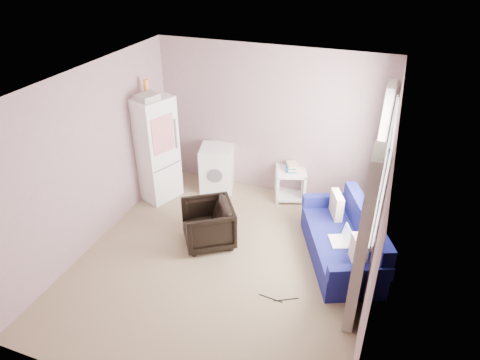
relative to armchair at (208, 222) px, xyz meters
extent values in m
cube|color=#9C8666|center=(0.35, -0.36, -0.36)|extent=(3.80, 4.20, 0.02)
cube|color=silver|center=(0.35, -0.36, 2.16)|extent=(3.80, 4.20, 0.02)
cube|color=gray|center=(0.35, 1.75, 0.90)|extent=(3.80, 0.02, 2.50)
cube|color=gray|center=(0.35, -2.47, 0.90)|extent=(3.80, 0.02, 2.50)
cube|color=gray|center=(-1.56, -0.36, 0.90)|extent=(0.02, 4.20, 2.50)
cube|color=gray|center=(2.26, -0.36, 0.90)|extent=(0.02, 4.20, 2.50)
cube|color=white|center=(2.24, 0.34, 1.15)|extent=(0.01, 1.60, 1.20)
imported|color=black|center=(0.00, 0.00, 0.00)|extent=(0.92, 0.93, 0.71)
cube|color=white|center=(-1.35, 0.91, 0.53)|extent=(0.77, 0.77, 1.76)
cube|color=slate|center=(-1.06, 0.80, 0.30)|extent=(0.20, 0.53, 0.02)
cube|color=slate|center=(-0.98, 1.01, 0.80)|extent=(0.03, 0.04, 0.50)
cube|color=white|center=(-1.06, 0.77, 0.87)|extent=(0.15, 0.40, 0.60)
cylinder|color=orange|center=(-1.40, 0.98, 1.53)|extent=(0.10, 0.10, 0.24)
cube|color=#B9BAAF|center=(-1.27, 0.77, 1.45)|extent=(0.35, 0.37, 0.09)
cube|color=white|center=(-0.48, 1.48, 0.04)|extent=(0.67, 0.67, 0.78)
cube|color=slate|center=(-0.48, 1.46, 0.40)|extent=(0.63, 0.61, 0.05)
cylinder|color=slate|center=(-0.41, 1.21, 0.04)|extent=(0.25, 0.08, 0.26)
cube|color=white|center=(0.80, 1.59, 0.16)|extent=(0.61, 0.61, 0.04)
cube|color=white|center=(0.80, 1.59, -0.29)|extent=(0.61, 0.61, 0.04)
cube|color=white|center=(0.59, 1.52, -0.08)|extent=(0.19, 0.47, 0.54)
cube|color=white|center=(1.01, 1.66, -0.08)|extent=(0.19, 0.47, 0.54)
cube|color=#246799|center=(0.80, 1.59, 0.19)|extent=(0.23, 0.28, 0.03)
cube|color=beige|center=(0.82, 1.60, 0.23)|extent=(0.24, 0.28, 0.03)
cube|color=#246799|center=(0.79, 1.59, 0.26)|extent=(0.21, 0.27, 0.03)
cube|color=beige|center=(0.81, 1.59, 0.29)|extent=(0.24, 0.28, 0.03)
cube|color=navy|center=(1.84, 0.29, -0.17)|extent=(1.36, 1.81, 0.36)
cube|color=navy|center=(2.12, 0.41, 0.21)|extent=(0.80, 1.57, 0.40)
cube|color=navy|center=(2.16, -0.44, 0.10)|extent=(0.76, 0.42, 0.18)
cube|color=navy|center=(1.53, 1.01, 0.10)|extent=(0.76, 0.42, 0.18)
cube|color=#FFF0C0|center=(2.10, -0.18, 0.19)|extent=(0.24, 0.38, 0.36)
cube|color=#FFF0C0|center=(1.68, 0.79, 0.19)|extent=(0.24, 0.38, 0.36)
cube|color=white|center=(1.81, 0.18, 0.02)|extent=(0.31, 0.36, 0.02)
cube|color=silver|center=(1.92, 0.22, 0.12)|extent=(0.17, 0.30, 0.20)
cube|color=white|center=(2.17, 0.34, 0.52)|extent=(0.14, 1.70, 0.04)
cube|color=white|center=(2.22, 0.34, 0.55)|extent=(0.02, 1.68, 0.05)
cube|color=white|center=(2.22, 0.34, 1.15)|extent=(0.02, 1.68, 0.05)
cube|color=white|center=(2.22, 0.34, 1.75)|extent=(0.02, 1.68, 0.05)
cube|color=white|center=(2.22, -0.46, 1.15)|extent=(0.02, 0.05, 1.20)
cube|color=white|center=(2.22, 0.07, 1.15)|extent=(0.02, 0.05, 1.20)
cube|color=white|center=(2.22, 0.61, 1.15)|extent=(0.02, 0.05, 1.20)
cube|color=white|center=(2.22, 1.14, 1.15)|extent=(0.02, 0.05, 1.20)
cube|color=beige|center=(2.13, -0.74, 0.75)|extent=(0.12, 0.46, 2.18)
cube|color=beige|center=(2.13, 1.42, 0.75)|extent=(0.12, 0.46, 2.18)
cylinder|color=black|center=(1.36, -0.72, -0.35)|extent=(0.28, 0.16, 0.01)
cylinder|color=black|center=(1.18, -0.76, -0.35)|extent=(0.32, 0.05, 0.01)
camera|label=1|loc=(2.14, -4.50, 3.59)|focal=32.00mm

